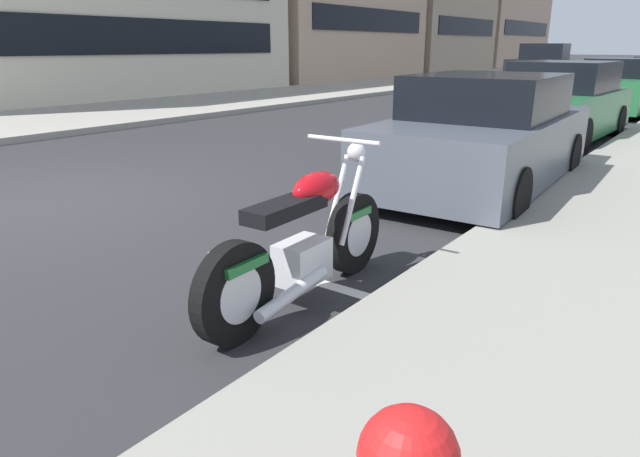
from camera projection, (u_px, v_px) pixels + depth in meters
ground_plane at (49, 202)px, 6.70m from camera, size 260.00×260.00×0.00m
sidewalk_far_curb at (271, 97)px, 19.82m from camera, size 120.00×5.00×0.14m
parking_stall_stripe at (308, 279)px, 4.48m from camera, size 0.12×2.20×0.01m
parked_motorcycle at (304, 244)px, 3.98m from camera, size 2.07×0.62×1.13m
parked_car_across_street at (484, 137)px, 7.12m from camera, size 4.16×1.94×1.44m
parked_car_near_corner at (561, 104)px, 10.91m from camera, size 4.09×1.90×1.50m
parked_car_at_intersection at (621, 88)px, 15.34m from camera, size 4.48×1.96×1.46m
crossing_truck at (559, 65)px, 27.59m from camera, size 2.30×5.40×1.89m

